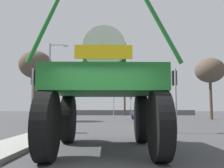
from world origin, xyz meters
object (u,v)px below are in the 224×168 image
Objects in this scene: traffic_signal_near_left at (33,86)px; bare_tree_far_center at (125,85)px; traffic_signal_far_right at (131,99)px; streetlight_far_left at (51,77)px; sedan_ahead at (142,113)px; traffic_signal_near_right at (175,86)px; bare_tree_left at (36,65)px; bare_tree_right at (210,71)px; oversize_sprayer at (104,89)px; traffic_signal_far_left at (114,96)px.

bare_tree_far_center reaches higher than traffic_signal_near_left.
traffic_signal_near_left is 1.05× the size of traffic_signal_far_right.
streetlight_far_left is 1.28× the size of bare_tree_far_center.
streetlight_far_left is at bearing 99.89° from sedan_ahead.
streetlight_far_left is (-10.18, 10.64, 1.84)m from traffic_signal_near_right.
bare_tree_left is 1.01× the size of bare_tree_right.
oversize_sprayer is 1.55× the size of traffic_signal_near_right.
oversize_sprayer is 0.89× the size of bare_tree_far_center.
bare_tree_left is at bearing 23.69° from oversize_sprayer.
traffic_signal_far_left is 0.55× the size of bare_tree_left.
traffic_signal_far_left is 0.55× the size of bare_tree_right.
traffic_signal_far_right is 0.55× the size of bare_tree_far_center.
streetlight_far_left is at bearing -115.49° from bare_tree_far_center.
traffic_signal_far_left is (-0.24, 25.10, 0.86)m from oversize_sprayer.
traffic_signal_far_left is 1.15× the size of traffic_signal_far_right.
bare_tree_right is at bearing 13.70° from streetlight_far_left.
traffic_signal_far_right is 12.53m from streetlight_far_left.
traffic_signal_far_left is 2.36m from traffic_signal_far_right.
bare_tree_right is (7.62, 14.97, 3.10)m from traffic_signal_near_right.
bare_tree_far_center is at bearing 59.07° from bare_tree_left.
bare_tree_left is (-10.37, -8.45, 3.28)m from traffic_signal_far_right.
bare_tree_far_center is (7.95, 16.67, 0.63)m from streetlight_far_left.
bare_tree_left is at bearing -133.64° from traffic_signal_far_left.
oversize_sprayer is 0.77× the size of bare_tree_right.
sedan_ahead is (3.10, 19.15, -1.35)m from oversize_sprayer.
traffic_signal_far_right is (2.32, 0.01, -0.39)m from traffic_signal_far_left.
traffic_signal_far_right is at bearing -7.50° from oversize_sprayer.
bare_tree_left is (-1.77, 0.45, 1.35)m from streetlight_far_left.
traffic_signal_near_left is 19.98m from traffic_signal_far_left.
streetlight_far_left is at bearing 100.93° from traffic_signal_near_left.
bare_tree_left reaches higher than sedan_ahead.
bare_tree_far_center reaches higher than oversize_sprayer.
bare_tree_far_center reaches higher than traffic_signal_near_right.
bare_tree_far_center is at bearing 128.63° from bare_tree_right.
streetlight_far_left is (-6.51, 16.21, 2.40)m from oversize_sprayer.
bare_tree_left is at bearing 165.67° from streetlight_far_left.
bare_tree_left reaches higher than bare_tree_far_center.
traffic_signal_far_right is at bearing 2.55° from sedan_ahead.
traffic_signal_far_right is at bearing 45.98° from streetlight_far_left.
streetlight_far_left is (-2.05, 10.64, 1.80)m from traffic_signal_near_left.
traffic_signal_near_left reaches higher than traffic_signal_near_right.
streetlight_far_left reaches higher than traffic_signal_far_left.
oversize_sprayer is 23.73m from bare_tree_right.
traffic_signal_far_right is at bearing 153.62° from bare_tree_right.
bare_tree_right is (11.29, 20.55, 3.67)m from oversize_sprayer.
traffic_signal_near_right is at bearing -42.85° from bare_tree_left.
sedan_ahead is 1.19× the size of traffic_signal_near_right.
streetlight_far_left is at bearing -134.02° from traffic_signal_far_right.
bare_tree_left is (-8.05, -8.44, 2.89)m from traffic_signal_far_left.
bare_tree_far_center is (-9.85, 12.33, -0.64)m from bare_tree_right.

